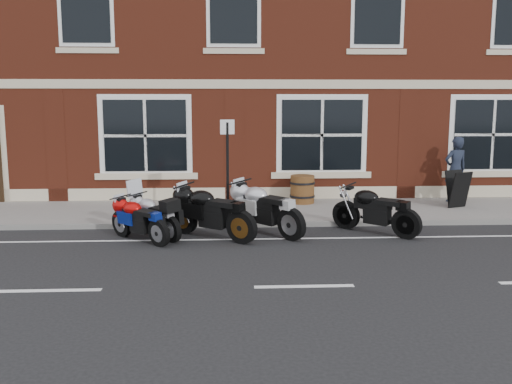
% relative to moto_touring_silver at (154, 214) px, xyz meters
% --- Properties ---
extents(ground, '(80.00, 80.00, 0.00)m').
position_rel_moto_touring_silver_xyz_m(ground, '(2.82, -0.56, -0.50)').
color(ground, black).
rests_on(ground, ground).
extents(sidewalk, '(30.00, 3.00, 0.12)m').
position_rel_moto_touring_silver_xyz_m(sidewalk, '(2.82, 2.44, -0.44)').
color(sidewalk, slate).
rests_on(sidewalk, ground).
extents(kerb, '(30.00, 0.16, 0.12)m').
position_rel_moto_touring_silver_xyz_m(kerb, '(2.82, 0.86, -0.44)').
color(kerb, slate).
rests_on(kerb, ground).
extents(pub_building, '(24.00, 12.00, 12.00)m').
position_rel_moto_touring_silver_xyz_m(pub_building, '(2.82, 9.94, 5.50)').
color(pub_building, maroon).
rests_on(pub_building, ground).
extents(moto_touring_silver, '(1.29, 1.49, 1.22)m').
position_rel_moto_touring_silver_xyz_m(moto_touring_silver, '(0.00, 0.00, 0.00)').
color(moto_touring_silver, black).
rests_on(moto_touring_silver, ground).
extents(moto_sport_red, '(1.40, 1.41, 0.84)m').
position_rel_moto_touring_silver_xyz_m(moto_sport_red, '(-0.25, -0.39, -0.01)').
color(moto_sport_red, black).
rests_on(moto_sport_red, ground).
extents(moto_sport_black, '(1.91, 1.54, 1.04)m').
position_rel_moto_touring_silver_xyz_m(moto_sport_black, '(1.25, -0.20, 0.10)').
color(moto_sport_black, black).
rests_on(moto_sport_black, ground).
extents(moto_sport_silver, '(1.63, 1.87, 1.05)m').
position_rel_moto_touring_silver_xyz_m(moto_sport_silver, '(2.43, 0.14, 0.11)').
color(moto_sport_silver, black).
rests_on(moto_sport_silver, ground).
extents(moto_naked_black, '(1.66, 1.59, 0.98)m').
position_rel_moto_touring_silver_xyz_m(moto_naked_black, '(4.88, 0.05, 0.06)').
color(moto_naked_black, black).
rests_on(moto_naked_black, ground).
extents(pedestrian_left, '(0.74, 0.56, 1.83)m').
position_rel_moto_touring_silver_xyz_m(pedestrian_left, '(8.01, 3.31, 0.54)').
color(pedestrian_left, '#1A202F').
rests_on(pedestrian_left, sidewalk).
extents(a_board_sign, '(0.69, 0.58, 0.98)m').
position_rel_moto_touring_silver_xyz_m(a_board_sign, '(7.77, 2.50, 0.11)').
color(a_board_sign, black).
rests_on(a_board_sign, sidewalk).
extents(barrel_planter, '(0.70, 0.70, 0.77)m').
position_rel_moto_touring_silver_xyz_m(barrel_planter, '(3.69, 3.30, 0.01)').
color(barrel_planter, '#4C2114').
rests_on(barrel_planter, sidewalk).
extents(parking_sign, '(0.33, 0.10, 2.39)m').
position_rel_moto_touring_silver_xyz_m(parking_sign, '(1.62, 0.99, 1.00)').
color(parking_sign, black).
rests_on(parking_sign, sidewalk).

